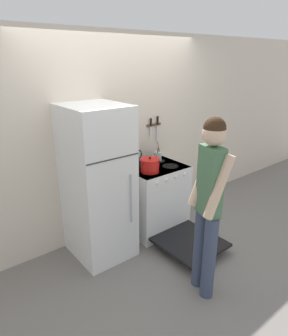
{
  "coord_description": "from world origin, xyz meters",
  "views": [
    {
      "loc": [
        -2.08,
        -3.13,
        2.23
      ],
      "look_at": [
        0.02,
        -0.49,
        0.99
      ],
      "focal_mm": 32.0,
      "sensor_mm": 36.0,
      "label": 1
    }
  ],
  "objects_px": {
    "tea_kettle": "(138,161)",
    "person": "(209,200)",
    "dutch_oven_pot": "(150,165)",
    "utensil_jar": "(158,156)",
    "refrigerator": "(98,184)",
    "stove_range": "(155,199)"
  },
  "relations": [
    {
      "from": "tea_kettle",
      "to": "person",
      "type": "height_order",
      "value": "person"
    },
    {
      "from": "tea_kettle",
      "to": "person",
      "type": "xyz_separation_m",
      "value": [
        -0.23,
        -1.37,
        0.04
      ]
    },
    {
      "from": "tea_kettle",
      "to": "dutch_oven_pot",
      "type": "bearing_deg",
      "value": -92.93
    },
    {
      "from": "dutch_oven_pot",
      "to": "utensil_jar",
      "type": "relative_size",
      "value": 1.05
    },
    {
      "from": "refrigerator",
      "to": "tea_kettle",
      "type": "xyz_separation_m",
      "value": [
        0.69,
        0.16,
        0.08
      ]
    },
    {
      "from": "stove_range",
      "to": "tea_kettle",
      "type": "distance_m",
      "value": 0.57
    },
    {
      "from": "stove_range",
      "to": "person",
      "type": "xyz_separation_m",
      "value": [
        -0.39,
        -1.19,
        0.56
      ]
    },
    {
      "from": "refrigerator",
      "to": "person",
      "type": "bearing_deg",
      "value": -68.99
    },
    {
      "from": "person",
      "to": "utensil_jar",
      "type": "bearing_deg",
      "value": -5.48
    },
    {
      "from": "refrigerator",
      "to": "utensil_jar",
      "type": "xyz_separation_m",
      "value": [
        1.04,
        0.16,
        0.08
      ]
    },
    {
      "from": "tea_kettle",
      "to": "utensil_jar",
      "type": "height_order",
      "value": "utensil_jar"
    },
    {
      "from": "utensil_jar",
      "to": "tea_kettle",
      "type": "bearing_deg",
      "value": -178.96
    },
    {
      "from": "stove_range",
      "to": "utensil_jar",
      "type": "height_order",
      "value": "utensil_jar"
    },
    {
      "from": "stove_range",
      "to": "dutch_oven_pot",
      "type": "xyz_separation_m",
      "value": [
        -0.17,
        -0.1,
        0.54
      ]
    },
    {
      "from": "refrigerator",
      "to": "tea_kettle",
      "type": "height_order",
      "value": "refrigerator"
    },
    {
      "from": "dutch_oven_pot",
      "to": "utensil_jar",
      "type": "bearing_deg",
      "value": 36.85
    },
    {
      "from": "utensil_jar",
      "to": "person",
      "type": "distance_m",
      "value": 1.49
    },
    {
      "from": "stove_range",
      "to": "refrigerator",
      "type": "bearing_deg",
      "value": 178.96
    },
    {
      "from": "person",
      "to": "tea_kettle",
      "type": "bearing_deg",
      "value": 7.98
    },
    {
      "from": "stove_range",
      "to": "dutch_oven_pot",
      "type": "relative_size",
      "value": 4.98
    },
    {
      "from": "utensil_jar",
      "to": "refrigerator",
      "type": "bearing_deg",
      "value": -171.11
    },
    {
      "from": "refrigerator",
      "to": "stove_range",
      "type": "relative_size",
      "value": 1.27
    }
  ]
}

